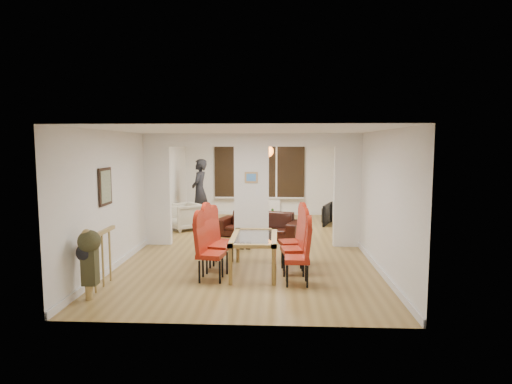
# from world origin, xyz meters

# --- Properties ---
(floor) EXTENTS (5.00, 9.00, 0.01)m
(floor) POSITION_xyz_m (0.00, 0.00, 0.00)
(floor) COLOR olive
(floor) RESTS_ON ground
(room_walls) EXTENTS (5.00, 9.00, 2.60)m
(room_walls) POSITION_xyz_m (0.00, 0.00, 1.30)
(room_walls) COLOR silver
(room_walls) RESTS_ON floor
(divider_wall) EXTENTS (5.00, 0.18, 2.60)m
(divider_wall) POSITION_xyz_m (0.00, 0.00, 1.30)
(divider_wall) COLOR white
(divider_wall) RESTS_ON floor
(bay_window_blinds) EXTENTS (3.00, 0.08, 1.80)m
(bay_window_blinds) POSITION_xyz_m (0.00, 4.44, 1.50)
(bay_window_blinds) COLOR black
(bay_window_blinds) RESTS_ON room_walls
(radiator) EXTENTS (1.40, 0.08, 0.50)m
(radiator) POSITION_xyz_m (0.00, 4.40, 0.30)
(radiator) COLOR white
(radiator) RESTS_ON floor
(pendant_light) EXTENTS (0.36, 0.36, 0.36)m
(pendant_light) POSITION_xyz_m (0.30, 3.30, 2.15)
(pendant_light) COLOR orange
(pendant_light) RESTS_ON room_walls
(stair_newel) EXTENTS (0.40, 1.20, 1.10)m
(stair_newel) POSITION_xyz_m (-2.25, -3.20, 0.55)
(stair_newel) COLOR #A2854A
(stair_newel) RESTS_ON floor
(wall_poster) EXTENTS (0.04, 0.52, 0.67)m
(wall_poster) POSITION_xyz_m (-2.47, -2.40, 1.60)
(wall_poster) COLOR gray
(wall_poster) RESTS_ON room_walls
(pillar_photo) EXTENTS (0.30, 0.03, 0.25)m
(pillar_photo) POSITION_xyz_m (0.00, -0.10, 1.60)
(pillar_photo) COLOR #4C8CD8
(pillar_photo) RESTS_ON divider_wall
(dining_table) EXTENTS (0.83, 1.47, 0.69)m
(dining_table) POSITION_xyz_m (0.18, -2.19, 0.34)
(dining_table) COLOR olive
(dining_table) RESTS_ON floor
(dining_chair_la) EXTENTS (0.50, 0.50, 1.07)m
(dining_chair_la) POSITION_xyz_m (-0.54, -2.67, 0.54)
(dining_chair_la) COLOR maroon
(dining_chair_la) RESTS_ON floor
(dining_chair_lb) EXTENTS (0.53, 0.53, 1.12)m
(dining_chair_lb) POSITION_xyz_m (-0.49, -2.13, 0.56)
(dining_chair_lb) COLOR maroon
(dining_chair_lb) RESTS_ON floor
(dining_chair_lc) EXTENTS (0.50, 0.50, 1.03)m
(dining_chair_lc) POSITION_xyz_m (-0.46, -1.65, 0.51)
(dining_chair_lc) COLOR maroon
(dining_chair_lc) RESTS_ON floor
(dining_chair_ra) EXTENTS (0.41, 0.41, 1.02)m
(dining_chair_ra) POSITION_xyz_m (0.93, -2.82, 0.51)
(dining_chair_ra) COLOR maroon
(dining_chair_ra) RESTS_ON floor
(dining_chair_rb) EXTENTS (0.49, 0.49, 1.06)m
(dining_chair_rb) POSITION_xyz_m (0.90, -2.23, 0.53)
(dining_chair_rb) COLOR maroon
(dining_chair_rb) RESTS_ON floor
(dining_chair_rc) EXTENTS (0.52, 0.52, 1.09)m
(dining_chair_rc) POSITION_xyz_m (0.87, -1.71, 0.54)
(dining_chair_rc) COLOR maroon
(dining_chair_rc) RESTS_ON floor
(sofa) EXTENTS (2.29, 1.45, 0.63)m
(sofa) POSITION_xyz_m (0.14, 0.95, 0.31)
(sofa) COLOR black
(sofa) RESTS_ON floor
(armchair) EXTENTS (1.12, 1.12, 0.73)m
(armchair) POSITION_xyz_m (-1.97, 1.74, 0.37)
(armchair) COLOR #BBB49E
(armchair) RESTS_ON floor
(person) EXTENTS (0.76, 0.55, 1.92)m
(person) POSITION_xyz_m (-1.75, 2.93, 0.96)
(person) COLOR black
(person) RESTS_ON floor
(television) EXTENTS (1.05, 0.49, 0.61)m
(television) POSITION_xyz_m (1.99, 2.80, 0.31)
(television) COLOR black
(television) RESTS_ON floor
(coffee_table) EXTENTS (0.98, 0.59, 0.21)m
(coffee_table) POSITION_xyz_m (0.45, 2.50, 0.11)
(coffee_table) COLOR black
(coffee_table) RESTS_ON floor
(bottle) EXTENTS (0.07, 0.07, 0.30)m
(bottle) POSITION_xyz_m (0.47, 2.46, 0.36)
(bottle) COLOR #143F19
(bottle) RESTS_ON coffee_table
(bowl) EXTENTS (0.20, 0.20, 0.05)m
(bowl) POSITION_xyz_m (0.29, 2.48, 0.24)
(bowl) COLOR black
(bowl) RESTS_ON coffee_table
(shoes) EXTENTS (0.25, 0.27, 0.10)m
(shoes) POSITION_xyz_m (-0.13, -0.32, 0.05)
(shoes) COLOR black
(shoes) RESTS_ON floor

